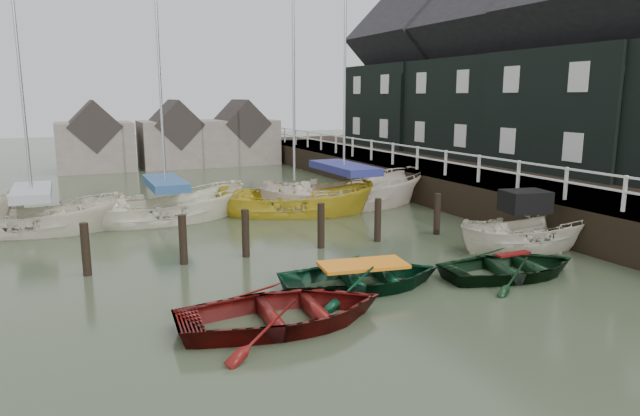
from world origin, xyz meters
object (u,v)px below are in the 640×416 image
rowboat_dkgreen (512,276)px  sailboat_d (344,206)px  rowboat_red (284,326)px  sailboat_b (167,219)px  sailboat_a (36,231)px  motorboat (526,247)px  rowboat_green (363,288)px  sailboat_c (295,214)px

rowboat_dkgreen → sailboat_d: sailboat_d is taller
rowboat_red → rowboat_dkgreen: size_ratio=1.12×
rowboat_dkgreen → sailboat_d: size_ratio=0.33×
rowboat_dkgreen → sailboat_b: sailboat_b is taller
sailboat_a → motorboat: bearing=-109.2°
motorboat → sailboat_a: size_ratio=0.42×
rowboat_green → sailboat_a: 12.27m
motorboat → sailboat_a: bearing=68.0°
sailboat_b → sailboat_c: sailboat_b is taller
sailboat_a → sailboat_b: size_ratio=0.94×
motorboat → sailboat_c: 9.10m
sailboat_a → rowboat_red: bearing=-143.0°
sailboat_b → sailboat_d: size_ratio=1.01×
sailboat_c → sailboat_d: bearing=-57.7°
rowboat_dkgreen → sailboat_b: 12.68m
sailboat_c → sailboat_d: size_ratio=0.84×
sailboat_a → sailboat_d: size_ratio=0.95×
rowboat_red → sailboat_a: sailboat_a is taller
rowboat_red → sailboat_a: bearing=27.6°
rowboat_red → sailboat_c: (4.39, 10.39, 0.01)m
rowboat_green → sailboat_a: sailboat_a is taller
rowboat_red → sailboat_a: 12.16m
sailboat_d → sailboat_a: bearing=92.4°
rowboat_green → rowboat_dkgreen: rowboat_green is taller
sailboat_b → sailboat_d: sailboat_b is taller
rowboat_red → sailboat_a: size_ratio=0.38×
sailboat_c → motorboat: bearing=-128.5°
motorboat → rowboat_green: bearing=109.7°
rowboat_green → sailboat_d: bearing=-15.5°
motorboat → sailboat_d: 8.61m
rowboat_green → sailboat_b: bearing=25.8°
motorboat → sailboat_c: sailboat_c is taller
rowboat_green → sailboat_d: sailboat_d is taller
rowboat_red → rowboat_dkgreen: (6.57, 0.62, 0.00)m
motorboat → sailboat_b: bearing=57.1°
sailboat_d → sailboat_b: bearing=91.1°
sailboat_a → sailboat_b: (4.45, 0.05, 0.00)m
sailboat_b → rowboat_red: bearing=177.7°
sailboat_a → sailboat_b: bearing=-76.2°
rowboat_green → sailboat_b: (-3.05, 9.76, 0.07)m
rowboat_green → sailboat_a: (-7.50, 9.71, 0.07)m
sailboat_b → sailboat_c: size_ratio=1.21×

